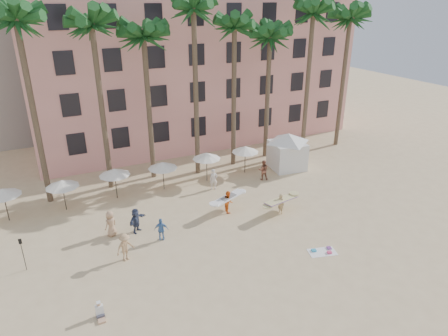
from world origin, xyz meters
TOP-DOWN VIEW (x-y plane):
  - ground at (0.00, 0.00)m, footprint 120.00×120.00m
  - pink_hotel at (7.00, 26.00)m, footprint 35.00×14.00m
  - palm_row at (0.51, 15.00)m, footprint 44.40×5.40m
  - umbrella_row at (-3.00, 12.50)m, footprint 22.50×2.70m
  - cabana at (11.18, 11.83)m, footprint 5.05×5.05m
  - beach_towel at (5.39, -0.91)m, footprint 2.00×1.45m
  - carrier_yellow at (5.74, 4.59)m, footprint 3.21×1.61m
  - carrier_white at (2.22, 6.59)m, footprint 3.02×1.63m
  - beachgoers at (-2.43, 6.96)m, footprint 15.36×7.65m
  - paddle at (-12.01, 5.49)m, footprint 0.18×0.04m
  - seated_man at (-8.68, -0.48)m, footprint 0.41×0.72m

SIDE VIEW (x-z plane):
  - ground at x=0.00m, z-range 0.00..0.00m
  - beach_towel at x=5.39m, z-range -0.04..0.10m
  - seated_man at x=-8.68m, z-range -0.14..0.79m
  - beachgoers at x=-2.43m, z-range -0.02..1.86m
  - carrier_white at x=2.22m, z-range 0.06..1.80m
  - carrier_yellow at x=5.74m, z-range 0.12..1.76m
  - paddle at x=-12.01m, z-range 0.30..2.52m
  - cabana at x=11.18m, z-range 0.32..3.82m
  - umbrella_row at x=-3.00m, z-range 0.97..3.69m
  - pink_hotel at x=7.00m, z-range 0.00..16.00m
  - palm_row at x=0.51m, z-range 4.82..21.12m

